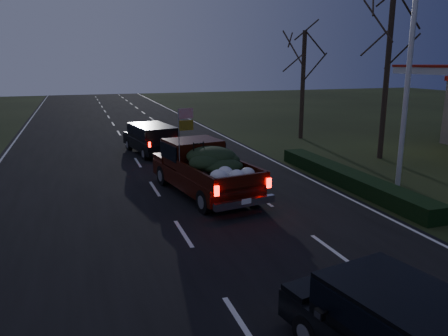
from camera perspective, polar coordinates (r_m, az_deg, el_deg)
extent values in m
plane|color=black|center=(13.36, -5.34, -8.57)|extent=(120.00, 120.00, 0.00)
cube|color=black|center=(13.36, -5.34, -8.53)|extent=(14.00, 120.00, 0.02)
cube|color=black|center=(19.00, 15.90, -1.30)|extent=(1.00, 10.00, 0.60)
cylinder|color=silver|center=(18.66, 22.92, 10.98)|extent=(0.20, 0.20, 9.00)
cylinder|color=black|center=(24.43, 20.46, 11.01)|extent=(0.28, 0.28, 8.50)
cylinder|color=black|center=(29.74, 10.24, 10.53)|extent=(0.28, 0.28, 7.00)
cube|color=#360F07|center=(17.04, -2.67, -1.21)|extent=(3.11, 5.84, 0.61)
cube|color=#360F07|center=(17.73, -4.09, 2.12)|extent=(2.32, 2.09, 1.00)
cube|color=black|center=(17.71, -4.10, 2.47)|extent=(2.41, 2.00, 0.61)
cube|color=#360F07|center=(15.71, -0.40, -1.24)|extent=(2.54, 3.40, 0.07)
ellipsoid|color=black|center=(16.09, -1.15, 0.95)|extent=(2.08, 2.26, 0.67)
cylinder|color=gray|center=(16.30, -5.90, 3.83)|extent=(0.04, 0.04, 2.22)
cube|color=red|center=(16.28, -5.00, 7.12)|extent=(0.57, 0.12, 0.38)
cube|color=gold|center=(16.34, -4.97, 5.57)|extent=(0.57, 0.12, 0.38)
cube|color=black|center=(24.91, -9.48, 3.25)|extent=(2.66, 4.89, 0.58)
cube|color=black|center=(24.57, -9.36, 4.66)|extent=(2.34, 3.63, 0.77)
cube|color=black|center=(24.56, -9.36, 4.84)|extent=(2.42, 3.55, 0.46)
cube|color=black|center=(7.66, 24.42, -18.06)|extent=(2.26, 3.43, 0.72)
cube|color=black|center=(7.62, 24.48, -17.59)|extent=(2.33, 3.36, 0.43)
cube|color=black|center=(7.63, 12.40, -18.17)|extent=(0.13, 0.21, 0.14)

